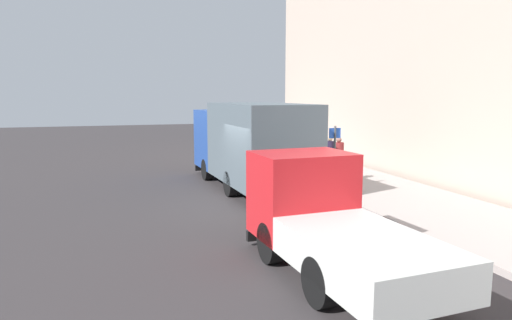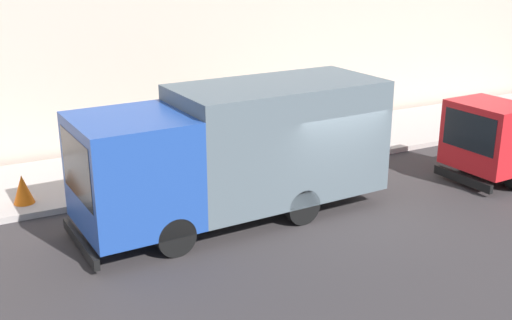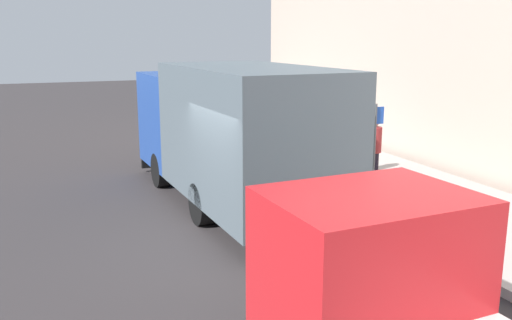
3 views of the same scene
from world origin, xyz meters
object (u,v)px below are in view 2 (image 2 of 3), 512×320
object	(u,v)px
pedestrian_standing	(204,137)
pedestrian_walking	(154,141)
large_utility_truck	(238,149)
street_sign_post	(257,123)
traffic_cone_orange	(23,189)

from	to	relation	value
pedestrian_standing	pedestrian_walking	bearing A→B (deg)	155.69
large_utility_truck	pedestrian_standing	distance (m)	3.51
large_utility_truck	pedestrian_walking	world-z (taller)	large_utility_truck
large_utility_truck	pedestrian_standing	xyz separation A→B (m)	(3.40, -0.58, -0.67)
pedestrian_standing	street_sign_post	world-z (taller)	street_sign_post
pedestrian_walking	street_sign_post	bearing A→B (deg)	16.37
pedestrian_walking	traffic_cone_orange	xyz separation A→B (m)	(-0.82, 3.72, -0.51)
street_sign_post	large_utility_truck	bearing A→B (deg)	143.82
traffic_cone_orange	pedestrian_walking	bearing A→B (deg)	-77.51
large_utility_truck	pedestrian_standing	world-z (taller)	large_utility_truck
pedestrian_walking	traffic_cone_orange	size ratio (longest dim) A/B	2.23
large_utility_truck	pedestrian_walking	bearing A→B (deg)	9.34
large_utility_truck	street_sign_post	bearing A→B (deg)	-38.91
pedestrian_standing	street_sign_post	xyz separation A→B (m)	(-0.85, -1.28, 0.44)
pedestrian_walking	street_sign_post	world-z (taller)	street_sign_post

